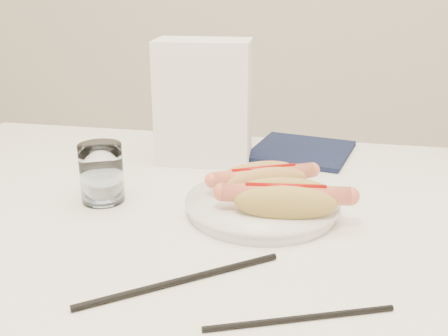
% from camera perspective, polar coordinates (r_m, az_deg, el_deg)
% --- Properties ---
extents(table, '(1.20, 0.80, 0.75)m').
position_cam_1_polar(table, '(0.76, 1.35, -9.70)').
color(table, white).
rests_on(table, ground).
extents(plate, '(0.26, 0.26, 0.02)m').
position_cam_1_polar(plate, '(0.76, 4.00, -4.11)').
color(plate, white).
rests_on(plate, table).
extents(hotdog_left, '(0.15, 0.11, 0.04)m').
position_cam_1_polar(hotdog_left, '(0.78, 4.17, -1.17)').
color(hotdog_left, tan).
rests_on(hotdog_left, plate).
extents(hotdog_right, '(0.17, 0.08, 0.05)m').
position_cam_1_polar(hotdog_right, '(0.71, 6.44, -3.26)').
color(hotdog_right, tan).
rests_on(hotdog_right, plate).
extents(water_glass, '(0.06, 0.06, 0.09)m').
position_cam_1_polar(water_glass, '(0.80, -12.73, -0.53)').
color(water_glass, white).
rests_on(water_glass, table).
extents(chopstick_near, '(0.19, 0.15, 0.01)m').
position_cam_1_polar(chopstick_near, '(0.60, -4.51, -11.67)').
color(chopstick_near, black).
rests_on(chopstick_near, table).
extents(chopstick_far, '(0.18, 0.08, 0.01)m').
position_cam_1_polar(chopstick_far, '(0.55, 7.99, -15.34)').
color(chopstick_far, black).
rests_on(chopstick_far, table).
extents(napkin_box, '(0.16, 0.10, 0.21)m').
position_cam_1_polar(napkin_box, '(0.94, -2.14, 6.91)').
color(napkin_box, white).
rests_on(napkin_box, table).
extents(navy_napkin, '(0.20, 0.20, 0.01)m').
position_cam_1_polar(navy_napkin, '(1.02, 8.13, 1.80)').
color(navy_napkin, '#101732').
rests_on(navy_napkin, table).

